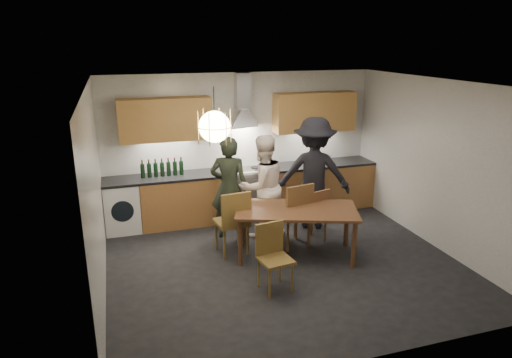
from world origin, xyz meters
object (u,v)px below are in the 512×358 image
object	(u,v)px
chair_front	(273,252)
chair_back_left	(234,219)
person_right	(314,173)
dining_table	(296,214)
mixing_bowl	(312,163)
stock_pot	(326,159)
person_left	(229,188)
person_mid	(262,187)
wine_bottles	(162,167)

from	to	relation	value
chair_front	chair_back_left	bearing A→B (deg)	94.86
chair_back_left	person_right	size ratio (longest dim) A/B	0.53
dining_table	mixing_bowl	xyz separation A→B (m)	(0.99, 1.68, 0.27)
dining_table	stock_pot	size ratio (longest dim) A/B	10.90
person_left	person_mid	world-z (taller)	person_mid
wine_bottles	stock_pot	bearing A→B (deg)	-0.29
person_left	mixing_bowl	size ratio (longest dim) A/B	6.19
person_left	mixing_bowl	bearing A→B (deg)	-133.27
chair_back_left	person_left	distance (m)	0.73
mixing_bowl	wine_bottles	world-z (taller)	wine_bottles
chair_back_left	person_mid	size ratio (longest dim) A/B	0.60
person_mid	chair_back_left	bearing A→B (deg)	28.45
mixing_bowl	stock_pot	size ratio (longest dim) A/B	1.51
person_left	person_right	size ratio (longest dim) A/B	0.88
person_left	stock_pot	distance (m)	2.28
person_left	mixing_bowl	distance (m)	1.91
person_right	person_left	bearing A→B (deg)	23.87
chair_back_left	person_left	size ratio (longest dim) A/B	0.60
dining_table	chair_front	distance (m)	1.01
person_left	stock_pot	bearing A→B (deg)	-134.08
chair_back_left	chair_front	distance (m)	1.10
chair_front	wine_bottles	xyz separation A→B (m)	(-1.11, 2.57, 0.55)
chair_front	mixing_bowl	world-z (taller)	mixing_bowl
chair_front	person_left	bearing A→B (deg)	86.55
dining_table	wine_bottles	size ratio (longest dim) A/B	2.72
dining_table	mixing_bowl	world-z (taller)	mixing_bowl
person_right	chair_front	bearing A→B (deg)	75.62
mixing_bowl	person_mid	bearing A→B (deg)	-146.59
wine_bottles	dining_table	bearing A→B (deg)	-45.89
mixing_bowl	wine_bottles	size ratio (longest dim) A/B	0.38
chair_front	stock_pot	bearing A→B (deg)	44.25
person_right	mixing_bowl	size ratio (longest dim) A/B	7.01
person_mid	person_right	bearing A→B (deg)	173.60
chair_front	person_mid	bearing A→B (deg)	68.47
dining_table	wine_bottles	world-z (taller)	wine_bottles
person_mid	mixing_bowl	world-z (taller)	person_mid
dining_table	person_left	distance (m)	1.26
mixing_bowl	chair_back_left	bearing A→B (deg)	-143.56
chair_front	wine_bottles	size ratio (longest dim) A/B	1.21
person_right	mixing_bowl	world-z (taller)	person_right
person_mid	person_right	distance (m)	0.98
dining_table	mixing_bowl	bearing A→B (deg)	79.46
chair_back_left	wine_bottles	size ratio (longest dim) A/B	1.41
wine_bottles	person_right	bearing A→B (deg)	-18.48
dining_table	chair_front	world-z (taller)	chair_front
person_right	stock_pot	xyz separation A→B (m)	(0.63, 0.81, 0.00)
dining_table	wine_bottles	bearing A→B (deg)	154.05
chair_back_left	chair_front	size ratio (longest dim) A/B	1.16
person_right	stock_pot	bearing A→B (deg)	-104.36
chair_front	person_left	xyz separation A→B (m)	(-0.14, 1.74, 0.34)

